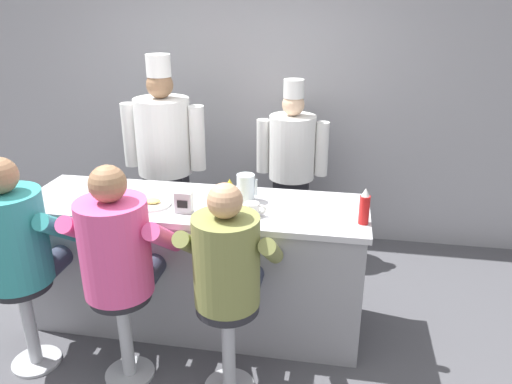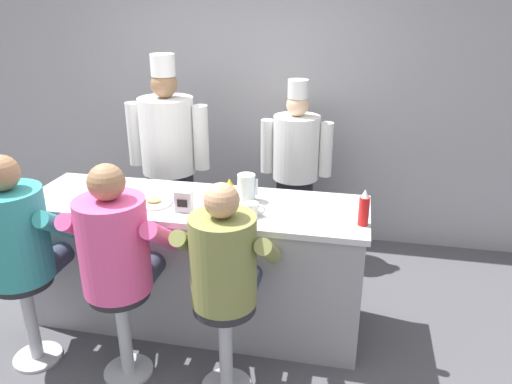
{
  "view_description": "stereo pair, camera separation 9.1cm",
  "coord_description": "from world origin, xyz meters",
  "px_view_note": "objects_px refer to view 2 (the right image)",
  "views": [
    {
      "loc": [
        0.97,
        -2.68,
        2.3
      ],
      "look_at": [
        0.44,
        0.32,
        1.08
      ],
      "focal_mm": 35.0,
      "sensor_mm": 36.0,
      "label": 1
    },
    {
      "loc": [
        1.06,
        -2.66,
        2.3
      ],
      "look_at": [
        0.44,
        0.32,
        1.08
      ],
      "focal_mm": 35.0,
      "sensor_mm": 36.0,
      "label": 2
    }
  ],
  "objects_px": {
    "water_pitcher_clear": "(246,188)",
    "diner_seated_pink": "(117,251)",
    "breakfast_plate": "(154,202)",
    "diner_seated_olive": "(225,267)",
    "diner_seated_teal": "(19,240)",
    "mustard_bottle_yellow": "(230,196)",
    "coffee_mug_white": "(252,209)",
    "hot_sauce_bottle_orange": "(226,208)",
    "cereal_bowl": "(102,190)",
    "napkin_dispenser_chrome": "(184,202)",
    "ketchup_bottle_red": "(364,208)",
    "cook_in_whites_near": "(169,153)",
    "cook_in_whites_far": "(296,163)"
  },
  "relations": [
    {
      "from": "cereal_bowl",
      "to": "cook_in_whites_near",
      "type": "distance_m",
      "value": 0.86
    },
    {
      "from": "mustard_bottle_yellow",
      "to": "breakfast_plate",
      "type": "bearing_deg",
      "value": -178.87
    },
    {
      "from": "cereal_bowl",
      "to": "cook_in_whites_near",
      "type": "height_order",
      "value": "cook_in_whites_near"
    },
    {
      "from": "breakfast_plate",
      "to": "diner_seated_teal",
      "type": "bearing_deg",
      "value": -142.38
    },
    {
      "from": "water_pitcher_clear",
      "to": "cereal_bowl",
      "type": "height_order",
      "value": "water_pitcher_clear"
    },
    {
      "from": "cereal_bowl",
      "to": "cook_in_whites_far",
      "type": "relative_size",
      "value": 0.09
    },
    {
      "from": "breakfast_plate",
      "to": "hot_sauce_bottle_orange",
      "type": "bearing_deg",
      "value": -10.03
    },
    {
      "from": "napkin_dispenser_chrome",
      "to": "cook_in_whites_far",
      "type": "distance_m",
      "value": 1.48
    },
    {
      "from": "hot_sauce_bottle_orange",
      "to": "water_pitcher_clear",
      "type": "xyz_separation_m",
      "value": [
        0.07,
        0.29,
        0.03
      ]
    },
    {
      "from": "coffee_mug_white",
      "to": "diner_seated_teal",
      "type": "relative_size",
      "value": 0.1
    },
    {
      "from": "mustard_bottle_yellow",
      "to": "cook_in_whites_far",
      "type": "bearing_deg",
      "value": 77.98
    },
    {
      "from": "cereal_bowl",
      "to": "napkin_dispenser_chrome",
      "type": "relative_size",
      "value": 1.07
    },
    {
      "from": "water_pitcher_clear",
      "to": "mustard_bottle_yellow",
      "type": "bearing_deg",
      "value": -110.74
    },
    {
      "from": "breakfast_plate",
      "to": "coffee_mug_white",
      "type": "relative_size",
      "value": 1.73
    },
    {
      "from": "cereal_bowl",
      "to": "diner_seated_olive",
      "type": "relative_size",
      "value": 0.11
    },
    {
      "from": "cereal_bowl",
      "to": "cook_in_whites_near",
      "type": "xyz_separation_m",
      "value": [
        0.18,
        0.84,
        0.03
      ]
    },
    {
      "from": "diner_seated_pink",
      "to": "diner_seated_olive",
      "type": "xyz_separation_m",
      "value": [
        0.66,
        -0.0,
        -0.03
      ]
    },
    {
      "from": "water_pitcher_clear",
      "to": "diner_seated_pink",
      "type": "distance_m",
      "value": 0.97
    },
    {
      "from": "napkin_dispenser_chrome",
      "to": "diner_seated_olive",
      "type": "bearing_deg",
      "value": -48.82
    },
    {
      "from": "napkin_dispenser_chrome",
      "to": "ketchup_bottle_red",
      "type": "bearing_deg",
      "value": 1.69
    },
    {
      "from": "water_pitcher_clear",
      "to": "breakfast_plate",
      "type": "relative_size",
      "value": 0.77
    },
    {
      "from": "mustard_bottle_yellow",
      "to": "cook_in_whites_far",
      "type": "relative_size",
      "value": 0.14
    },
    {
      "from": "breakfast_plate",
      "to": "coffee_mug_white",
      "type": "height_order",
      "value": "coffee_mug_white"
    },
    {
      "from": "water_pitcher_clear",
      "to": "coffee_mug_white",
      "type": "relative_size",
      "value": 1.33
    },
    {
      "from": "hot_sauce_bottle_orange",
      "to": "napkin_dispenser_chrome",
      "type": "relative_size",
      "value": 0.89
    },
    {
      "from": "mustard_bottle_yellow",
      "to": "breakfast_plate",
      "type": "xyz_separation_m",
      "value": [
        -0.53,
        -0.01,
        -0.09
      ]
    },
    {
      "from": "diner_seated_teal",
      "to": "cook_in_whites_far",
      "type": "height_order",
      "value": "cook_in_whites_far"
    },
    {
      "from": "cereal_bowl",
      "to": "diner_seated_teal",
      "type": "xyz_separation_m",
      "value": [
        -0.24,
        -0.63,
        -0.11
      ]
    },
    {
      "from": "hot_sauce_bottle_orange",
      "to": "napkin_dispenser_chrome",
      "type": "distance_m",
      "value": 0.29
    },
    {
      "from": "diner_seated_olive",
      "to": "cook_in_whites_far",
      "type": "distance_m",
      "value": 1.82
    },
    {
      "from": "ketchup_bottle_red",
      "to": "diner_seated_pink",
      "type": "bearing_deg",
      "value": -161.16
    },
    {
      "from": "cereal_bowl",
      "to": "diner_seated_olive",
      "type": "xyz_separation_m",
      "value": [
        1.08,
        -0.63,
        -0.14
      ]
    },
    {
      "from": "breakfast_plate",
      "to": "diner_seated_teal",
      "type": "xyz_separation_m",
      "value": [
        -0.68,
        -0.52,
        -0.09
      ]
    },
    {
      "from": "diner_seated_pink",
      "to": "cook_in_whites_far",
      "type": "relative_size",
      "value": 0.88
    },
    {
      "from": "hot_sauce_bottle_orange",
      "to": "coffee_mug_white",
      "type": "xyz_separation_m",
      "value": [
        0.16,
        0.05,
        -0.02
      ]
    },
    {
      "from": "ketchup_bottle_red",
      "to": "diner_seated_teal",
      "type": "xyz_separation_m",
      "value": [
        -2.08,
        -0.48,
        -0.19
      ]
    },
    {
      "from": "ketchup_bottle_red",
      "to": "cook_in_whites_near",
      "type": "xyz_separation_m",
      "value": [
        -1.65,
        0.99,
        -0.05
      ]
    },
    {
      "from": "water_pitcher_clear",
      "to": "breakfast_plate",
      "type": "bearing_deg",
      "value": -162.13
    },
    {
      "from": "cereal_bowl",
      "to": "diner_seated_pink",
      "type": "bearing_deg",
      "value": -56.55
    },
    {
      "from": "ketchup_bottle_red",
      "to": "cereal_bowl",
      "type": "relative_size",
      "value": 1.54
    },
    {
      "from": "water_pitcher_clear",
      "to": "diner_seated_olive",
      "type": "xyz_separation_m",
      "value": [
        0.04,
        -0.72,
        -0.21
      ]
    },
    {
      "from": "water_pitcher_clear",
      "to": "breakfast_plate",
      "type": "xyz_separation_m",
      "value": [
        -0.6,
        -0.19,
        -0.08
      ]
    },
    {
      "from": "mustard_bottle_yellow",
      "to": "hot_sauce_bottle_orange",
      "type": "bearing_deg",
      "value": -90.34
    },
    {
      "from": "coffee_mug_white",
      "to": "cook_in_whites_near",
      "type": "bearing_deg",
      "value": 133.7
    },
    {
      "from": "mustard_bottle_yellow",
      "to": "diner_seated_olive",
      "type": "height_order",
      "value": "diner_seated_olive"
    },
    {
      "from": "diner_seated_teal",
      "to": "diner_seated_pink",
      "type": "relative_size",
      "value": 1.01
    },
    {
      "from": "diner_seated_teal",
      "to": "diner_seated_olive",
      "type": "distance_m",
      "value": 1.32
    },
    {
      "from": "napkin_dispenser_chrome",
      "to": "cook_in_whites_far",
      "type": "height_order",
      "value": "cook_in_whites_far"
    },
    {
      "from": "hot_sauce_bottle_orange",
      "to": "breakfast_plate",
      "type": "bearing_deg",
      "value": 169.97
    },
    {
      "from": "coffee_mug_white",
      "to": "napkin_dispenser_chrome",
      "type": "height_order",
      "value": "napkin_dispenser_chrome"
    }
  ]
}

